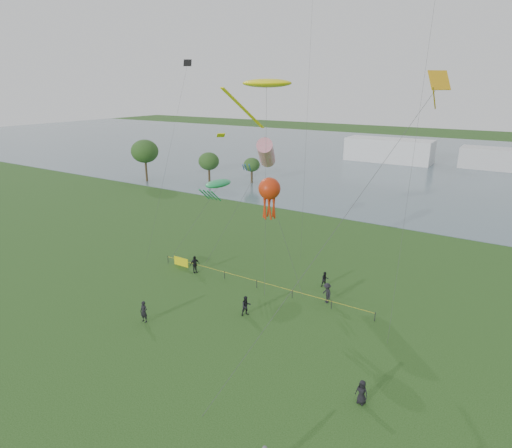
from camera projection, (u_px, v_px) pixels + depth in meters
The scene contains 18 objects.
ground_plane at pixel (183, 364), 31.17m from camera, with size 400.00×400.00×0.00m, color #1B3E13.
lake at pixel (439, 163), 111.65m from camera, with size 400.00×120.00×0.08m, color slate.
pavilion_left at pixel (389, 150), 112.78m from camera, with size 22.00×8.00×6.00m, color white.
pavilion_right at pixel (501, 159), 102.19m from camera, with size 18.00×7.00×5.00m, color silver.
trees at pixel (175, 156), 87.62m from camera, with size 23.95×15.08×8.74m.
fence at pixel (208, 269), 45.84m from camera, with size 24.07×0.07×1.05m.
spectator_a at pixel (246, 306), 37.53m from camera, with size 0.89×0.69×1.82m, color black.
spectator_b at pixel (327, 293), 39.72m from camera, with size 1.26×0.72×1.95m, color black.
spectator_c at pixel (195, 264), 46.11m from camera, with size 1.12×0.47×1.91m, color black.
spectator_d at pixel (362, 392), 27.11m from camera, with size 0.81×0.53×1.65m, color black.
spectator_f at pixel (144, 312), 36.47m from camera, with size 0.70×0.46×1.91m, color black.
spectator_g at pixel (325, 279), 42.95m from camera, with size 0.76×0.59×1.56m, color black.
kite_stingray at pixel (266, 84), 43.57m from camera, with size 7.24×10.21×20.00m.
kite_windsock at pixel (266, 153), 47.53m from camera, with size 6.25×8.45×14.09m.
kite_creature at pixel (218, 184), 48.39m from camera, with size 4.61×7.26×9.13m.
kite_octopus at pixel (269, 189), 40.03m from camera, with size 5.03×2.08×11.20m.
kite_delta at pixel (423, 105), 25.47m from camera, with size 9.80×13.02×20.23m.
small_kites at pixel (295, 5), 41.25m from camera, with size 27.78×10.93×8.65m.
Camera 1 is at (18.60, -19.57, 19.37)m, focal length 30.00 mm.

